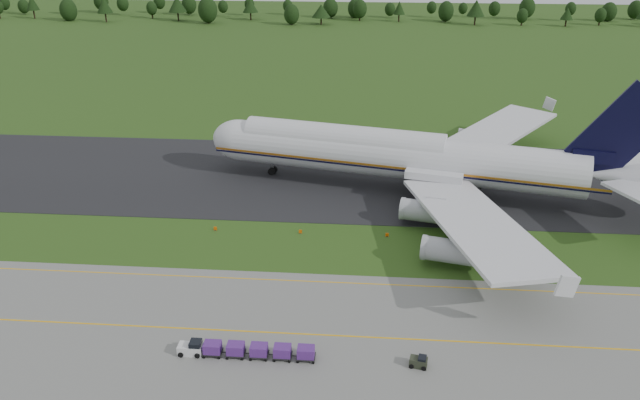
# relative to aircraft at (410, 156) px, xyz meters

# --- Properties ---
(ground) EXTENTS (600.00, 600.00, 0.00)m
(ground) POSITION_rel_aircraft_xyz_m (-19.49, -23.16, -6.61)
(ground) COLOR #274715
(ground) RESTS_ON ground
(taxiway) EXTENTS (300.00, 40.00, 0.08)m
(taxiway) POSITION_rel_aircraft_xyz_m (-19.49, 4.84, -6.57)
(taxiway) COLOR black
(taxiway) RESTS_ON ground
(apron_markings) EXTENTS (300.00, 30.20, 0.01)m
(apron_markings) POSITION_rel_aircraft_xyz_m (-19.49, -50.14, -6.55)
(apron_markings) COLOR #EEAE0E
(apron_markings) RESTS_ON apron
(tree_line) EXTENTS (531.46, 22.79, 11.81)m
(tree_line) POSITION_rel_aircraft_xyz_m (-33.55, 196.37, -0.40)
(tree_line) COLOR black
(tree_line) RESTS_ON ground
(aircraft) EXTENTS (82.81, 78.46, 23.16)m
(aircraft) POSITION_rel_aircraft_xyz_m (0.00, 0.00, 0.00)
(aircraft) COLOR silver
(aircraft) RESTS_ON ground
(baggage_train) EXTENTS (15.91, 1.69, 1.62)m
(baggage_train) POSITION_rel_aircraft_xyz_m (-21.15, -49.83, -5.68)
(baggage_train) COLOR silver
(baggage_train) RESTS_ON apron
(utility_cart) EXTENTS (2.15, 1.53, 1.08)m
(utility_cart) POSITION_rel_aircraft_xyz_m (-1.33, -50.04, -6.03)
(utility_cart) COLOR #292F21
(utility_cart) RESTS_ON apron
(edge_markers) EXTENTS (28.14, 0.30, 0.60)m
(edge_markers) POSITION_rel_aircraft_xyz_m (-18.03, -18.82, -6.34)
(edge_markers) COLOR #E05607
(edge_markers) RESTS_ON ground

